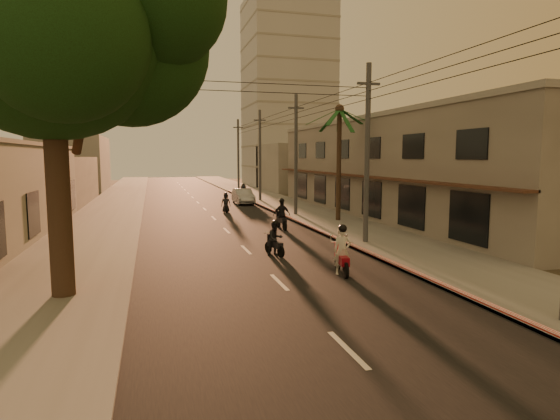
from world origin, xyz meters
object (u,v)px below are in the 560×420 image
Objects in this scene: palm_tree at (340,116)px; scooter_red at (342,252)px; scooter_far_b at (244,194)px; scooter_mid_a at (275,239)px; scooter_mid_b at (282,215)px; parked_car at (243,196)px; broadleaf_tree at (64,20)px; scooter_far_a at (226,203)px.

scooter_red is at bearing -111.84° from palm_tree.
palm_tree reaches higher than scooter_far_b.
scooter_mid_a is 7.62m from scooter_mid_b.
scooter_red is at bearing -96.32° from scooter_mid_b.
parked_car is (0.66, 15.89, -0.14)m from scooter_mid_b.
broadleaf_tree is 7.31× the size of scooter_far_a.
parked_car is (1.42, 27.12, -0.12)m from scooter_red.
scooter_mid_a reaches higher than scooter_far_a.
scooter_far_b is at bearing 84.63° from scooter_mid_b.
broadleaf_tree is 31.20m from scooter_far_b.
broadleaf_tree reaches higher than scooter_far_a.
palm_tree is at bearing 43.48° from broadleaf_tree.
palm_tree is 1.86× the size of parked_car.
scooter_far_a reaches higher than parked_car.
scooter_mid_b reaches higher than parked_car.
scooter_mid_a is at bearing 120.95° from scooter_red.
scooter_mid_b reaches higher than scooter_far_b.
broadleaf_tree is at bearing -168.27° from scooter_red.
scooter_far_b is 0.83m from parked_car.
broadleaf_tree is 20.18m from palm_tree.
scooter_far_a is (-1.20, 20.72, -0.12)m from scooter_red.
broadleaf_tree is 2.75× the size of parked_car.
scooter_far_a is 0.88× the size of scooter_far_b.
scooter_mid_b is (-4.65, -2.27, -6.29)m from palm_tree.
broadleaf_tree is 6.23× the size of scooter_red.
scooter_mid_a is 0.83× the size of scooter_mid_b.
scooter_far_a is (-1.96, 9.48, -0.13)m from scooter_mid_b.
broadleaf_tree is at bearing -133.12° from scooter_mid_b.
palm_tree is at bearing 77.71° from scooter_red.
scooter_mid_a is (-6.97, -9.53, -6.40)m from palm_tree.
scooter_mid_b is 16.70m from scooter_far_b.
scooter_mid_b is 1.18× the size of scooter_far_a.
palm_tree is 13.43m from scooter_mid_a.
scooter_far_b reaches higher than parked_car.
scooter_far_a is 0.38× the size of parked_car.
palm_tree is 4.22× the size of scooter_red.
palm_tree is 4.96× the size of scooter_far_a.
palm_tree is 8.14m from scooter_mid_b.
scooter_mid_b is 9.68m from scooter_far_a.
scooter_red is (-5.41, -13.50, -6.30)m from palm_tree.
parked_car is at bearing 67.54° from scooter_mid_a.
scooter_mid_a is at bearing -110.17° from scooter_mid_b.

